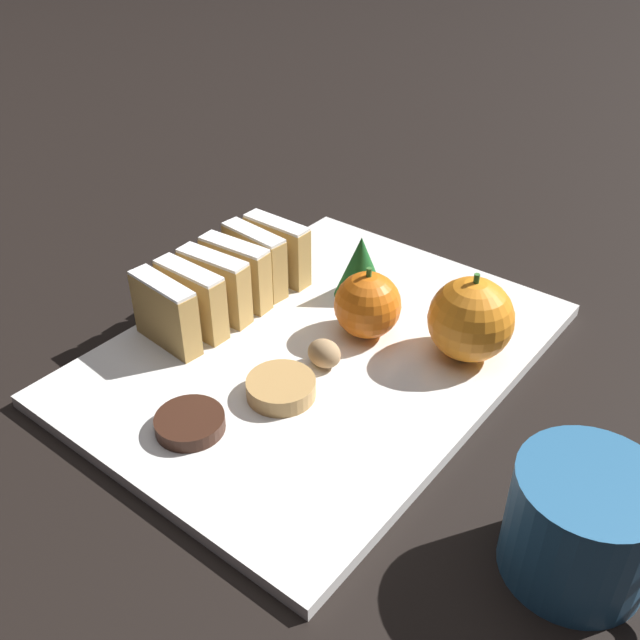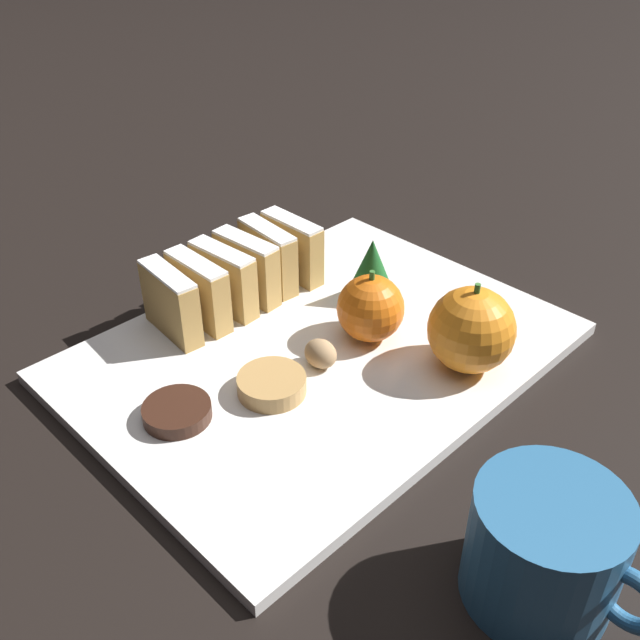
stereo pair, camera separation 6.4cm
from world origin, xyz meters
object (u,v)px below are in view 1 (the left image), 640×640
(walnut, at_px, (324,353))
(coffee_mug, at_px, (584,526))
(orange_far, at_px, (368,305))
(orange_near, at_px, (471,319))
(chocolate_cookie, at_px, (190,423))

(walnut, xyz_separation_m, coffee_mug, (0.25, -0.06, 0.02))
(orange_far, distance_m, walnut, 0.07)
(orange_near, bearing_deg, orange_far, -162.35)
(orange_far, distance_m, coffee_mug, 0.28)
(walnut, height_order, coffee_mug, coffee_mug)
(coffee_mug, bearing_deg, orange_far, 154.38)
(orange_far, bearing_deg, orange_near, 17.65)
(orange_near, height_order, walnut, orange_near)
(orange_near, xyz_separation_m, coffee_mug, (0.16, -0.15, -0.01))
(orange_near, xyz_separation_m, chocolate_cookie, (-0.12, -0.22, -0.03))
(walnut, xyz_separation_m, chocolate_cookie, (-0.03, -0.13, -0.01))
(orange_far, relative_size, coffee_mug, 0.57)
(orange_far, height_order, chocolate_cookie, orange_far)
(chocolate_cookie, bearing_deg, orange_far, 80.20)
(chocolate_cookie, relative_size, coffee_mug, 0.45)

